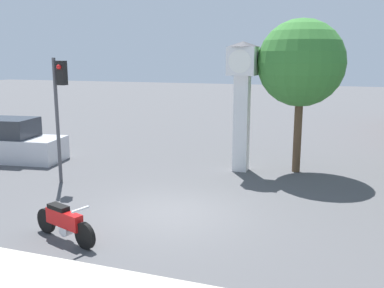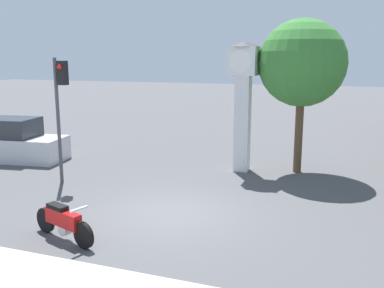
% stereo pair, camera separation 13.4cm
% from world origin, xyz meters
% --- Properties ---
extents(ground_plane, '(120.00, 120.00, 0.00)m').
position_xyz_m(ground_plane, '(0.00, 0.00, 0.00)').
color(ground_plane, '#4C4C4F').
extents(motorcycle, '(2.06, 0.83, 0.94)m').
position_xyz_m(motorcycle, '(-1.69, -2.56, 0.45)').
color(motorcycle, black).
rests_on(motorcycle, ground_plane).
extents(clock_tower, '(1.24, 1.24, 4.89)m').
position_xyz_m(clock_tower, '(0.79, 5.21, 3.24)').
color(clock_tower, white).
rests_on(clock_tower, ground_plane).
extents(traffic_light, '(0.50, 0.35, 4.30)m').
position_xyz_m(traffic_light, '(-4.64, 1.52, 2.95)').
color(traffic_light, '#47474C').
rests_on(traffic_light, ground_plane).
extents(street_tree, '(3.20, 3.20, 5.71)m').
position_xyz_m(street_tree, '(2.85, 5.75, 4.09)').
color(street_tree, brown).
rests_on(street_tree, ground_plane).
extents(parked_car, '(4.41, 2.38, 1.80)m').
position_xyz_m(parked_car, '(-8.75, 3.64, 0.75)').
color(parked_car, silver).
rests_on(parked_car, ground_plane).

